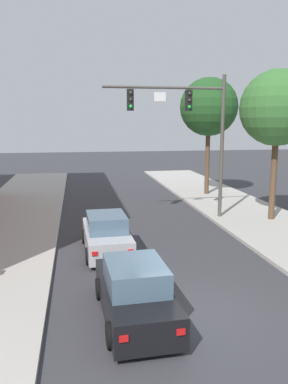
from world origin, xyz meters
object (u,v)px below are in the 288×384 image
object	(u,v)px
car_lead_silver	(106,235)
street_tree_second	(278,108)
street_tree_third	(209,107)
car_following_black	(135,293)
traffic_signal_mast	(190,120)

from	to	relation	value
car_lead_silver	street_tree_second	size ratio (longest dim) A/B	0.55
street_tree_second	car_lead_silver	bearing A→B (deg)	-159.67
car_lead_silver	street_tree_third	xyz separation A→B (m)	(8.11, 11.07, 5.54)
street_tree_second	street_tree_third	xyz separation A→B (m)	(-0.93, 7.72, 0.34)
car_following_black	street_tree_third	distance (m)	19.15
car_following_black	car_lead_silver	bearing A→B (deg)	93.34
street_tree_second	street_tree_third	bearing A→B (deg)	96.88
traffic_signal_mast	street_tree_second	size ratio (longest dim) A/B	0.97
traffic_signal_mast	car_following_black	bearing A→B (deg)	-114.08
car_lead_silver	street_tree_second	xyz separation A→B (m)	(9.05, 3.35, 5.20)
car_following_black	street_tree_third	world-z (taller)	street_tree_third
traffic_signal_mast	street_tree_second	world-z (taller)	street_tree_second
traffic_signal_mast	car_following_black	distance (m)	11.79
car_lead_silver	car_following_black	world-z (taller)	same
traffic_signal_mast	car_following_black	world-z (taller)	traffic_signal_mast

